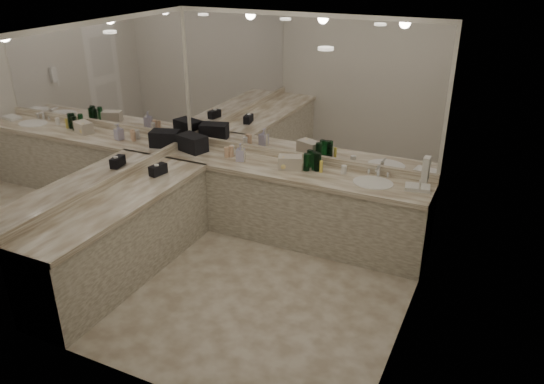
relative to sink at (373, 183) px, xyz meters
The scene contains 36 objects.
floor 1.77m from the sink, 128.37° to the right, with size 3.20×3.20×0.00m, color beige.
ceiling 2.29m from the sink, 128.37° to the right, with size 3.20×3.20×0.00m, color white.
wall_back 1.08m from the sink, 162.47° to the left, with size 3.20×0.02×2.60m, color beige.
wall_left 2.85m from the sink, 154.80° to the right, with size 0.02×3.00×2.60m, color beige.
wall_right 1.42m from the sink, 61.56° to the right, with size 0.02×3.00×2.60m, color beige.
vanity_back_base 1.06m from the sink, behind, with size 3.20×0.60×0.84m, color beige.
vanity_back_top 0.95m from the sink, behind, with size 3.20×0.64×0.06m, color beige.
vanity_left_base 2.75m from the sink, 146.31° to the right, with size 0.60×2.40×0.84m, color beige.
vanity_left_top 2.70m from the sink, 146.19° to the right, with size 0.64×2.42×0.06m, color beige.
backsplash_back 0.99m from the sink, 163.58° to the left, with size 3.20×0.04×0.10m, color beige.
backsplash_left 2.80m from the sink, 154.62° to the right, with size 0.04×3.00×0.10m, color beige.
mirror_back 1.33m from the sink, 163.13° to the left, with size 3.12×0.01×1.55m, color white.
mirror_left 2.94m from the sink, 154.69° to the right, with size 0.01×2.92×1.55m, color white.
sink is the anchor object (origin of this frame).
faucet 0.22m from the sink, 90.00° to the left, with size 0.24×0.16×0.14m, color silver.
wall_phone 0.91m from the sink, 39.57° to the right, with size 0.06×0.10×0.24m, color white.
door 1.82m from the sink, 69.46° to the right, with size 0.02×0.82×2.10m, color white.
black_toiletry_bag 2.33m from the sink, behind, with size 0.36×0.23×0.21m, color black.
black_bag_spill 2.39m from the sink, 160.37° to the right, with size 0.09×0.21×0.11m, color black.
cream_cosmetic_case 0.99m from the sink, behind, with size 0.27×0.17×0.16m, color beige.
hand_towel 0.47m from the sink, ahead, with size 0.26×0.17×0.04m, color white.
lotion_left 2.40m from the sink, 159.84° to the right, with size 0.05×0.05×0.12m, color white.
soap_bottle_a 1.60m from the sink, behind, with size 0.08×0.08×0.20m, color beige.
soap_bottle_b 1.62m from the sink, behind, with size 0.10×0.10×0.22m, color #B3AECD.
soap_bottle_c 1.05m from the sink, behind, with size 0.12×0.12×0.16m, color #FFE487.
green_bottle_0 0.82m from the sink, 169.66° to the left, with size 0.07×0.07×0.20m, color #0B441A.
green_bottle_1 0.73m from the sink, behind, with size 0.07×0.07×0.22m, color #0B441A.
green_bottle_2 0.69m from the sink, behind, with size 0.06×0.06×0.22m, color #0B441A.
green_bottle_3 0.69m from the sink, behind, with size 0.06×0.06×0.19m, color #0B441A.
green_bottle_4 0.80m from the sink, behind, with size 0.07×0.07×0.20m, color #0B441A.
amenity_bottle_0 1.79m from the sink, behind, with size 0.06×0.06×0.14m, color #E0B28C.
amenity_bottle_1 1.83m from the sink, behind, with size 0.06×0.06×0.13m, color #E0B28C.
amenity_bottle_2 0.39m from the sink, 162.61° to the left, with size 0.06×0.06×0.10m, color white.
amenity_bottle_3 1.10m from the sink, behind, with size 0.04×0.04×0.12m, color #E0B28C.
amenity_bottle_4 1.82m from the sink, behind, with size 0.06×0.06×0.12m, color white.
amenity_bottle_5 0.63m from the sink, behind, with size 0.04×0.04×0.14m, color #F2D84C.
Camera 1 is at (2.21, -4.03, 3.20)m, focal length 35.00 mm.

